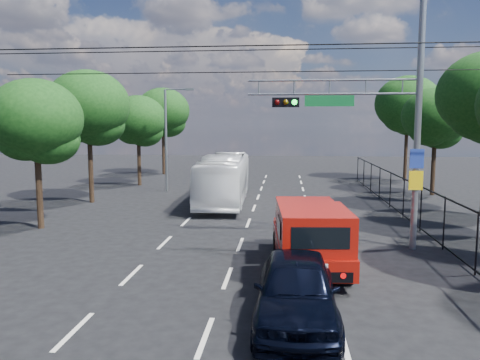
# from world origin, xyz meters

# --- Properties ---
(ground) EXTENTS (120.00, 120.00, 0.00)m
(ground) POSITION_xyz_m (0.00, 0.00, 0.00)
(ground) COLOR black
(ground) RESTS_ON ground
(lane_markings) EXTENTS (6.12, 38.00, 0.01)m
(lane_markings) POSITION_xyz_m (-0.00, 14.00, 0.01)
(lane_markings) COLOR beige
(lane_markings) RESTS_ON ground
(signal_mast) EXTENTS (6.43, 0.39, 9.50)m
(signal_mast) POSITION_xyz_m (5.28, 7.99, 5.24)
(signal_mast) COLOR slate
(signal_mast) RESTS_ON ground
(streetlight_left) EXTENTS (2.09, 0.22, 7.08)m
(streetlight_left) POSITION_xyz_m (-6.33, 22.00, 3.94)
(streetlight_left) COLOR slate
(streetlight_left) RESTS_ON ground
(utility_wires) EXTENTS (22.00, 5.04, 0.74)m
(utility_wires) POSITION_xyz_m (0.00, 8.83, 7.23)
(utility_wires) COLOR black
(utility_wires) RESTS_ON ground
(fence_right) EXTENTS (0.06, 34.03, 2.00)m
(fence_right) POSITION_xyz_m (7.60, 12.17, 1.03)
(fence_right) COLOR black
(fence_right) RESTS_ON ground
(tree_right_d) EXTENTS (4.32, 4.32, 7.02)m
(tree_right_d) POSITION_xyz_m (11.42, 22.02, 4.85)
(tree_right_d) COLOR black
(tree_right_d) RESTS_ON ground
(tree_right_e) EXTENTS (5.28, 5.28, 8.58)m
(tree_right_e) POSITION_xyz_m (11.62, 30.02, 5.94)
(tree_right_e) COLOR black
(tree_right_e) RESTS_ON ground
(tree_left_b) EXTENTS (4.08, 4.08, 6.63)m
(tree_left_b) POSITION_xyz_m (-9.18, 10.02, 4.58)
(tree_left_b) COLOR black
(tree_left_b) RESTS_ON ground
(tree_left_c) EXTENTS (4.80, 4.80, 7.80)m
(tree_left_c) POSITION_xyz_m (-9.78, 17.02, 5.40)
(tree_left_c) COLOR black
(tree_left_c) RESTS_ON ground
(tree_left_d) EXTENTS (4.20, 4.20, 6.83)m
(tree_left_d) POSITION_xyz_m (-9.38, 25.02, 4.72)
(tree_left_d) COLOR black
(tree_left_d) RESTS_ON ground
(tree_left_e) EXTENTS (4.92, 4.92, 7.99)m
(tree_left_e) POSITION_xyz_m (-9.58, 33.02, 5.53)
(tree_left_e) COLOR black
(tree_left_e) RESTS_ON ground
(red_pickup) EXTENTS (2.46, 5.86, 2.13)m
(red_pickup) POSITION_xyz_m (2.51, 5.31, 1.14)
(red_pickup) COLOR black
(red_pickup) RESTS_ON ground
(navy_hatchback) EXTENTS (1.96, 4.76, 1.61)m
(navy_hatchback) POSITION_xyz_m (2.00, 0.99, 0.81)
(navy_hatchback) COLOR black
(navy_hatchback) RESTS_ON ground
(white_bus) EXTENTS (2.76, 10.38, 2.87)m
(white_bus) POSITION_xyz_m (-1.89, 17.81, 1.43)
(white_bus) COLOR white
(white_bus) RESTS_ON ground
(white_van) EXTENTS (1.71, 4.27, 1.38)m
(white_van) POSITION_xyz_m (-3.00, 17.96, 0.69)
(white_van) COLOR white
(white_van) RESTS_ON ground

